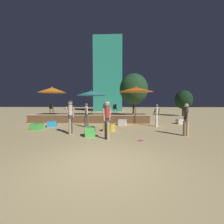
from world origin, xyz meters
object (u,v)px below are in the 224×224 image
Objects in this scene: person_0 at (70,115)px; person_4 at (86,114)px; cube_seat_1 at (122,122)px; cube_seat_3 at (90,132)px; person_2 at (107,118)px; frisbee_disc at (141,141)px; background_tree_0 at (184,100)px; cube_seat_5 at (37,127)px; person_1 at (157,115)px; bistro_chair_1 at (115,108)px; patio_umbrella_0 at (91,93)px; cube_seat_2 at (52,124)px; bistro_chair_0 at (105,108)px; background_tree_1 at (134,89)px; cube_seat_0 at (109,128)px; person_3 at (186,118)px; bistro_chair_2 at (51,108)px; patio_umbrella_1 at (136,90)px; cube_seat_4 at (180,121)px; patio_umbrella_2 at (52,90)px.

person_4 is (0.38, 2.37, -0.15)m from person_0.
cube_seat_3 reaches higher than cube_seat_1.
cube_seat_3 is at bearing 17.85° from person_2.
background_tree_0 is at bearing 60.74° from frisbee_disc.
person_1 is (8.03, 1.77, 0.68)m from cube_seat_5.
bistro_chair_1 is at bearing 74.40° from person_1.
cube_seat_3 is at bearing -80.42° from patio_umbrella_0.
cube_seat_2 is 0.86× the size of bistro_chair_0.
cube_seat_3 is (-1.78, -4.14, 0.03)m from cube_seat_1.
patio_umbrella_0 reaches higher than person_1.
patio_umbrella_0 is 8.99m from background_tree_1.
cube_seat_1 is 0.38× the size of person_0.
cube_seat_0 is 1.11× the size of cube_seat_5.
patio_umbrella_0 is 13.19m from background_tree_0.
cube_seat_1 is 2.67m from person_1.
background_tree_1 is (2.59, 13.71, 2.60)m from person_2.
cube_seat_2 is at bearing 73.83° from cube_seat_5.
cube_seat_0 is 2.82m from frisbee_disc.
person_3 is (5.00, 0.35, 0.67)m from cube_seat_3.
person_2 is at bearing 119.79° from bistro_chair_2.
background_tree_0 reaches higher than bistro_chair_0.
person_3 is 1.89× the size of bistro_chair_1.
cube_seat_1 is 2.95m from person_4.
cube_seat_1 is at bearing 125.69° from person_3.
bistro_chair_1 is (-1.77, 1.74, -1.54)m from patio_umbrella_1.
bistro_chair_0 is 5.31m from bistro_chair_2.
patio_umbrella_1 is 1.82× the size of person_4.
bistro_chair_0 is 1.00× the size of bistro_chair_1.
person_4 is at bearing 84.91° from bistro_chair_0.
background_tree_1 is (1.75, 8.96, 3.42)m from cube_seat_1.
patio_umbrella_0 is at bearing 51.98° from cube_seat_5.
bistro_chair_2 reaches higher than cube_seat_1.
person_3 reaches higher than cube_seat_2.
person_1 reaches higher than cube_seat_4.
patio_umbrella_2 reaches higher than person_0.
patio_umbrella_1 is at bearing -132.46° from background_tree_0.
patio_umbrella_2 is 10.48m from person_3.
person_0 reaches higher than cube_seat_5.
bistro_chair_2 is at bearing 127.64° from cube_seat_3.
cube_seat_1 is 0.78× the size of bistro_chair_1.
background_tree_0 is (7.17, 7.84, -0.66)m from patio_umbrella_1.
background_tree_1 is (1.04, 13.95, 3.61)m from frisbee_disc.
person_2 reaches higher than bistro_chair_2.
patio_umbrella_2 is 7.80m from person_2.
cube_seat_0 is at bearing -2.86° from cube_seat_5.
cube_seat_4 is at bearing 2.42° from patio_umbrella_1.
person_3 is (2.11, -4.49, -1.91)m from patio_umbrella_1.
patio_umbrella_2 is 5.45× the size of cube_seat_4.
person_3 is at bearing -49.65° from cube_seat_1.
person_4 is at bearing -138.02° from background_tree_0.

